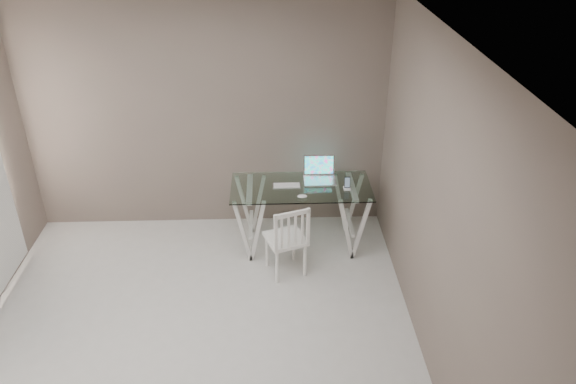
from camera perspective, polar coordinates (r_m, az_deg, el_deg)
The scene contains 7 objects.
room at distance 4.14m, azimuth -12.41°, elevation 1.02°, with size 4.50×4.52×2.71m.
desk at distance 6.19m, azimuth 1.29°, elevation -2.39°, with size 1.50×0.70×0.75m.
chair at distance 5.68m, azimuth 0.01°, elevation -4.69°, with size 0.48×0.48×0.83m.
laptop at distance 6.14m, azimuth 3.22°, elevation 1.84°, with size 0.35×0.29×0.24m.
keyboard at distance 6.01m, azimuth -0.14°, elevation 0.66°, with size 0.30×0.13×0.01m, color silver.
mouse at distance 5.79m, azimuth 1.45°, elevation -0.44°, with size 0.10×0.06×0.03m, color white.
phone_dock at distance 5.97m, azimuth 6.03°, elevation 0.63°, with size 0.08×0.08×0.14m.
Camera 1 is at (0.70, -3.57, 3.63)m, focal length 35.00 mm.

